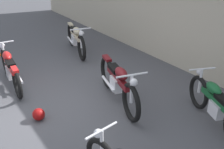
{
  "coord_description": "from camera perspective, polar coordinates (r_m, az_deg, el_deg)",
  "views": [
    {
      "loc": [
        4.69,
        -1.73,
        3.11
      ],
      "look_at": [
        0.32,
        1.27,
        0.55
      ],
      "focal_mm": 42.8,
      "sensor_mm": 36.0,
      "label": 1
    }
  ],
  "objects": [
    {
      "name": "motorcycle_red",
      "position": [
        6.87,
        -20.91,
        1.17
      ],
      "size": [
        2.07,
        0.58,
        0.93
      ],
      "rotation": [
        0.0,
        0.0,
        3.07
      ],
      "color": "black",
      "rests_on": "ground_plane"
    },
    {
      "name": "motorcycle_maroon",
      "position": [
        5.7,
        1.29,
        -1.71
      ],
      "size": [
        2.18,
        0.82,
        1.0
      ],
      "rotation": [
        0.0,
        0.0,
        -0.26
      ],
      "color": "black",
      "rests_on": "ground_plane"
    },
    {
      "name": "ground_plane",
      "position": [
        5.89,
        -12.13,
        -6.77
      ],
      "size": [
        40.0,
        40.0,
        0.0
      ],
      "primitive_type": "plane",
      "color": "#47474C"
    },
    {
      "name": "motorcycle_cream",
      "position": [
        8.59,
        -7.72,
        7.67
      ],
      "size": [
        2.15,
        0.79,
        0.98
      ],
      "rotation": [
        0.0,
        0.0,
        -0.25
      ],
      "color": "black",
      "rests_on": "ground_plane"
    },
    {
      "name": "building_wall",
      "position": [
        7.44,
        15.73,
        13.75
      ],
      "size": [
        18.0,
        0.3,
        3.36
      ],
      "primitive_type": "cube",
      "color": "#B2A893",
      "rests_on": "ground_plane"
    },
    {
      "name": "motorcycle_green",
      "position": [
        5.37,
        21.31,
        -6.06
      ],
      "size": [
        1.9,
        0.95,
        0.91
      ],
      "rotation": [
        0.0,
        0.0,
        2.74
      ],
      "color": "black",
      "rests_on": "ground_plane"
    },
    {
      "name": "helmet",
      "position": [
        5.5,
        -15.41,
        -8.19
      ],
      "size": [
        0.25,
        0.25,
        0.25
      ],
      "primitive_type": "sphere",
      "color": "maroon",
      "rests_on": "ground_plane"
    }
  ]
}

